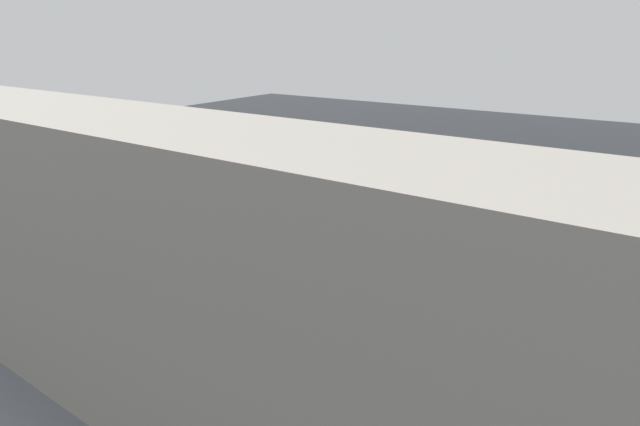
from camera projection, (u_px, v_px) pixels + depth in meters
ground_plane at (394, 234)px, 16.61m from camera, size 60.00×60.00×0.00m
kerb_strip at (323, 282)px, 13.33m from camera, size 24.00×3.20×0.04m
moving_hatchback at (372, 202)px, 16.49m from camera, size 4.23×2.76×2.06m
delivery_truck at (618, 261)px, 11.43m from camera, size 5.70×3.20×2.60m
fire_hydrant at (249, 229)px, 15.94m from camera, size 0.42×0.31×0.80m
pedestrian at (227, 215)px, 16.34m from camera, size 0.25×0.57×1.22m
metal_railing at (313, 285)px, 11.65m from camera, size 9.67×0.04×1.05m
sign_post at (232, 207)px, 14.38m from camera, size 0.07×0.44×2.40m
building_block at (158, 275)px, 8.15m from camera, size 14.67×2.40×5.12m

